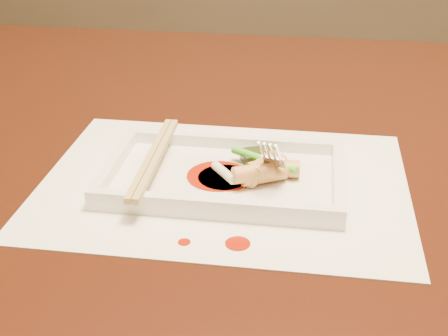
# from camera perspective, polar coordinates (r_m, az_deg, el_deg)

# --- Properties ---
(table) EXTENTS (1.40, 0.90, 0.75)m
(table) POSITION_cam_1_polar(r_m,az_deg,el_deg) (0.87, 0.12, -2.55)
(table) COLOR black
(table) RESTS_ON ground
(placemat) EXTENTS (0.40, 0.30, 0.00)m
(placemat) POSITION_cam_1_polar(r_m,az_deg,el_deg) (0.69, 0.00, -1.38)
(placemat) COLOR white
(placemat) RESTS_ON table
(sauce_splatter_a) EXTENTS (0.02, 0.02, 0.00)m
(sauce_splatter_a) POSITION_cam_1_polar(r_m,az_deg,el_deg) (0.59, 1.27, -6.92)
(sauce_splatter_a) COLOR #9B1804
(sauce_splatter_a) RESTS_ON placemat
(sauce_splatter_b) EXTENTS (0.01, 0.01, 0.00)m
(sauce_splatter_b) POSITION_cam_1_polar(r_m,az_deg,el_deg) (0.59, -3.66, -6.77)
(sauce_splatter_b) COLOR #9B1804
(sauce_splatter_b) RESTS_ON placemat
(plate_base) EXTENTS (0.26, 0.16, 0.01)m
(plate_base) POSITION_cam_1_polar(r_m,az_deg,el_deg) (0.69, 0.00, -1.04)
(plate_base) COLOR white
(plate_base) RESTS_ON placemat
(plate_rim_far) EXTENTS (0.26, 0.01, 0.01)m
(plate_rim_far) POSITION_cam_1_polar(r_m,az_deg,el_deg) (0.75, 0.83, 2.42)
(plate_rim_far) COLOR white
(plate_rim_far) RESTS_ON plate_base
(plate_rim_near) EXTENTS (0.26, 0.01, 0.01)m
(plate_rim_near) POSITION_cam_1_polar(r_m,az_deg,el_deg) (0.62, -1.01, -3.42)
(plate_rim_near) COLOR white
(plate_rim_near) RESTS_ON plate_base
(plate_rim_left) EXTENTS (0.01, 0.14, 0.01)m
(plate_rim_left) POSITION_cam_1_polar(r_m,az_deg,el_deg) (0.71, -10.00, 0.47)
(plate_rim_left) COLOR white
(plate_rim_left) RESTS_ON plate_base
(plate_rim_right) EXTENTS (0.01, 0.14, 0.01)m
(plate_rim_right) POSITION_cam_1_polar(r_m,az_deg,el_deg) (0.68, 10.47, -0.94)
(plate_rim_right) COLOR white
(plate_rim_right) RESTS_ON plate_base
(veg_piece) EXTENTS (0.05, 0.04, 0.01)m
(veg_piece) POSITION_cam_1_polar(r_m,az_deg,el_deg) (0.71, 3.26, 1.11)
(veg_piece) COLOR black
(veg_piece) RESTS_ON plate_base
(scallion_white) EXTENTS (0.03, 0.04, 0.01)m
(scallion_white) POSITION_cam_1_polar(r_m,az_deg,el_deg) (0.66, -0.01, -0.42)
(scallion_white) COLOR #EAEACC
(scallion_white) RESTS_ON plate_base
(scallion_green) EXTENTS (0.08, 0.05, 0.01)m
(scallion_green) POSITION_cam_1_polar(r_m,az_deg,el_deg) (0.69, 3.69, 0.75)
(scallion_green) COLOR green
(scallion_green) RESTS_ON plate_base
(chopstick_a) EXTENTS (0.01, 0.19, 0.01)m
(chopstick_a) POSITION_cam_1_polar(r_m,az_deg,el_deg) (0.69, -6.75, 1.01)
(chopstick_a) COLOR tan
(chopstick_a) RESTS_ON plate_rim_near
(chopstick_b) EXTENTS (0.01, 0.19, 0.01)m
(chopstick_b) POSITION_cam_1_polar(r_m,az_deg,el_deg) (0.69, -6.10, 0.97)
(chopstick_b) COLOR tan
(chopstick_b) RESTS_ON plate_rim_near
(fork) EXTENTS (0.09, 0.10, 0.14)m
(fork) POSITION_cam_1_polar(r_m,az_deg,el_deg) (0.66, 6.26, 5.21)
(fork) COLOR silver
(fork) RESTS_ON plate_base
(sauce_blob_0) EXTENTS (0.06, 0.06, 0.00)m
(sauce_blob_0) POSITION_cam_1_polar(r_m,az_deg,el_deg) (0.68, 0.11, -0.88)
(sauce_blob_0) COLOR #9B1804
(sauce_blob_0) RESTS_ON plate_base
(sauce_blob_1) EXTENTS (0.07, 0.07, 0.00)m
(sauce_blob_1) POSITION_cam_1_polar(r_m,az_deg,el_deg) (0.68, -0.52, -0.71)
(sauce_blob_1) COLOR #9B1804
(sauce_blob_1) RESTS_ON plate_base
(sauce_blob_2) EXTENTS (0.05, 0.05, 0.00)m
(sauce_blob_2) POSITION_cam_1_polar(r_m,az_deg,el_deg) (0.68, -0.09, -0.97)
(sauce_blob_2) COLOR #9B1804
(sauce_blob_2) RESTS_ON plate_base
(rice_cake_0) EXTENTS (0.05, 0.02, 0.02)m
(rice_cake_0) POSITION_cam_1_polar(r_m,az_deg,el_deg) (0.68, 4.94, -0.02)
(rice_cake_0) COLOR #DEB367
(rice_cake_0) RESTS_ON plate_base
(rice_cake_1) EXTENTS (0.05, 0.04, 0.02)m
(rice_cake_1) POSITION_cam_1_polar(r_m,az_deg,el_deg) (0.68, 3.91, 0.11)
(rice_cake_1) COLOR #DEB367
(rice_cake_1) RESTS_ON plate_base
(rice_cake_2) EXTENTS (0.05, 0.04, 0.02)m
(rice_cake_2) POSITION_cam_1_polar(r_m,az_deg,el_deg) (0.66, 2.68, -0.44)
(rice_cake_2) COLOR #DEB367
(rice_cake_2) RESTS_ON plate_base
(rice_cake_3) EXTENTS (0.05, 0.04, 0.02)m
(rice_cake_3) POSITION_cam_1_polar(r_m,az_deg,el_deg) (0.66, 3.62, -0.63)
(rice_cake_3) COLOR #DEB367
(rice_cake_3) RESTS_ON plate_base
(rice_cake_4) EXTENTS (0.03, 0.05, 0.02)m
(rice_cake_4) POSITION_cam_1_polar(r_m,az_deg,el_deg) (0.67, 3.24, -0.17)
(rice_cake_4) COLOR #DEB367
(rice_cake_4) RESTS_ON plate_base
(rice_cake_5) EXTENTS (0.03, 0.05, 0.02)m
(rice_cake_5) POSITION_cam_1_polar(r_m,az_deg,el_deg) (0.67, 3.80, 0.23)
(rice_cake_5) COLOR #DEB367
(rice_cake_5) RESTS_ON plate_base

